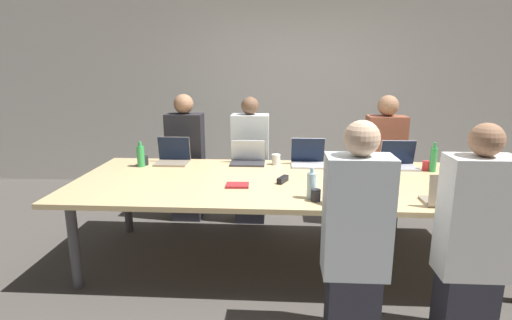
{
  "coord_description": "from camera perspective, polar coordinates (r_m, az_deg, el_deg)",
  "views": [
    {
      "loc": [
        -0.11,
        -3.33,
        1.73
      ],
      "look_at": [
        -0.31,
        0.1,
        0.91
      ],
      "focal_mm": 28.0,
      "sensor_mm": 36.0,
      "label": 1
    }
  ],
  "objects": [
    {
      "name": "cup_near_midright",
      "position": [
        2.95,
        8.53,
        -4.99
      ],
      "size": [
        0.07,
        0.07,
        0.09
      ],
      "color": "#232328",
      "rests_on": "conference_table"
    },
    {
      "name": "laptop_far_center",
      "position": [
        3.98,
        7.42,
        0.35
      ],
      "size": [
        0.33,
        0.27,
        0.27
      ],
      "color": "#B7B7BC",
      "rests_on": "conference_table"
    },
    {
      "name": "bottle_near_midright",
      "position": [
        2.99,
        7.94,
        -3.58
      ],
      "size": [
        0.07,
        0.07,
        0.24
      ],
      "color": "#ADD1E0",
      "rests_on": "conference_table"
    },
    {
      "name": "cup_near_right",
      "position": [
        3.29,
        30.63,
        -4.87
      ],
      "size": [
        0.09,
        0.09,
        0.09
      ],
      "color": "#232328",
      "rests_on": "conference_table"
    },
    {
      "name": "conference_table",
      "position": [
        3.48,
        5.07,
        -3.65
      ],
      "size": [
        3.75,
        1.46,
        0.76
      ],
      "color": "#D6B77F",
      "rests_on": "ground_plane"
    },
    {
      "name": "person_near_midright",
      "position": [
        2.58,
        14.05,
        -10.75
      ],
      "size": [
        0.4,
        0.24,
        1.42
      ],
      "rotation": [
        0.0,
        0.0,
        3.14
      ],
      "color": "#2D2D38",
      "rests_on": "ground_plane"
    },
    {
      "name": "bottle_far_right",
      "position": [
        4.05,
        24.01,
        0.11
      ],
      "size": [
        0.06,
        0.06,
        0.28
      ],
      "color": "green",
      "rests_on": "conference_table"
    },
    {
      "name": "notebook",
      "position": [
        3.28,
        -2.67,
        -3.62
      ],
      "size": [
        0.19,
        0.15,
        0.02
      ],
      "rotation": [
        0.0,
        0.0,
        0.05
      ],
      "color": "maroon",
      "rests_on": "conference_table"
    },
    {
      "name": "laptop_far_left",
      "position": [
        4.12,
        -11.78,
        0.6
      ],
      "size": [
        0.33,
        0.25,
        0.26
      ],
      "color": "gray",
      "rests_on": "conference_table"
    },
    {
      "name": "person_far_midleft",
      "position": [
        4.41,
        -0.82,
        -0.39
      ],
      "size": [
        0.4,
        0.24,
        1.4
      ],
      "color": "#2D2D38",
      "rests_on": "ground_plane"
    },
    {
      "name": "ground_plane",
      "position": [
        3.75,
        4.84,
        -14.06
      ],
      "size": [
        24.0,
        24.0,
        0.0
      ],
      "primitive_type": "plane",
      "color": "#4C4742"
    },
    {
      "name": "laptop_far_right",
      "position": [
        4.11,
        19.72,
        0.04
      ],
      "size": [
        0.33,
        0.25,
        0.26
      ],
      "color": "#B7B7BC",
      "rests_on": "conference_table"
    },
    {
      "name": "person_near_right",
      "position": [
        2.83,
        28.58,
        -10.03
      ],
      "size": [
        0.4,
        0.24,
        1.41
      ],
      "rotation": [
        0.0,
        0.0,
        3.14
      ],
      "color": "#2D2D38",
      "rests_on": "ground_plane"
    },
    {
      "name": "person_far_right",
      "position": [
        4.51,
        17.78,
        -0.5
      ],
      "size": [
        0.4,
        0.24,
        1.43
      ],
      "color": "#2D2D38",
      "rests_on": "ground_plane"
    },
    {
      "name": "stapler",
      "position": [
        3.39,
        3.84,
        -2.81
      ],
      "size": [
        0.1,
        0.15,
        0.05
      ],
      "rotation": [
        0.0,
        0.0,
        -0.43
      ],
      "color": "black",
      "rests_on": "conference_table"
    },
    {
      "name": "laptop_near_right",
      "position": [
        3.14,
        26.07,
        -4.67
      ],
      "size": [
        0.35,
        0.23,
        0.24
      ],
      "rotation": [
        0.0,
        0.0,
        3.14
      ],
      "color": "gray",
      "rests_on": "conference_table"
    },
    {
      "name": "cup_far_left",
      "position": [
        4.11,
        -15.74,
        -0.09
      ],
      "size": [
        0.09,
        0.09,
        0.09
      ],
      "color": "#232328",
      "rests_on": "conference_table"
    },
    {
      "name": "laptop_far_midleft",
      "position": [
        4.02,
        -1.17,
        0.49
      ],
      "size": [
        0.35,
        0.24,
        0.24
      ],
      "color": "#333338",
      "rests_on": "conference_table"
    },
    {
      "name": "curtain_wall",
      "position": [
        5.79,
        4.59,
        10.13
      ],
      "size": [
        12.0,
        0.06,
        2.8
      ],
      "color": "beige",
      "rests_on": "ground_plane"
    },
    {
      "name": "person_far_left",
      "position": [
        4.54,
        -9.98,
        0.03
      ],
      "size": [
        0.4,
        0.24,
        1.42
      ],
      "color": "#2D2D38",
      "rests_on": "ground_plane"
    },
    {
      "name": "cup_far_midleft",
      "position": [
        3.98,
        2.89,
        0.07
      ],
      "size": [
        0.09,
        0.09,
        0.1
      ],
      "color": "white",
      "rests_on": "conference_table"
    },
    {
      "name": "cup_far_right",
      "position": [
        4.1,
        23.19,
        -0.75
      ],
      "size": [
        0.08,
        0.08,
        0.09
      ],
      "color": "red",
      "rests_on": "conference_table"
    },
    {
      "name": "laptop_near_midright",
      "position": [
        2.93,
        13.39,
        -4.68
      ],
      "size": [
        0.32,
        0.28,
        0.27
      ],
      "rotation": [
        0.0,
        0.0,
        3.14
      ],
      "color": "silver",
      "rests_on": "conference_table"
    },
    {
      "name": "bottle_far_left",
      "position": [
        4.04,
        -16.15,
        0.56
      ],
      "size": [
        0.07,
        0.07,
        0.25
      ],
      "color": "green",
      "rests_on": "conference_table"
    }
  ]
}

